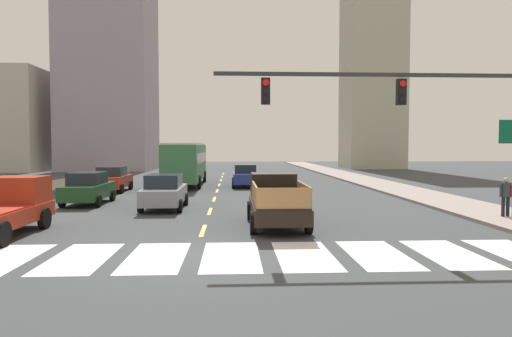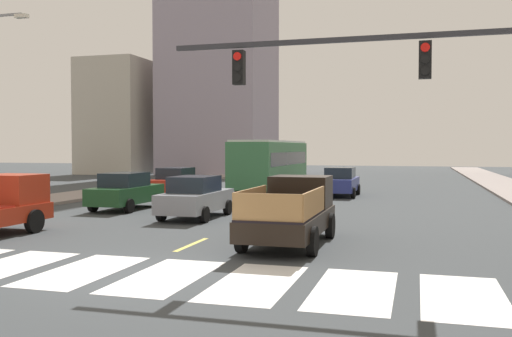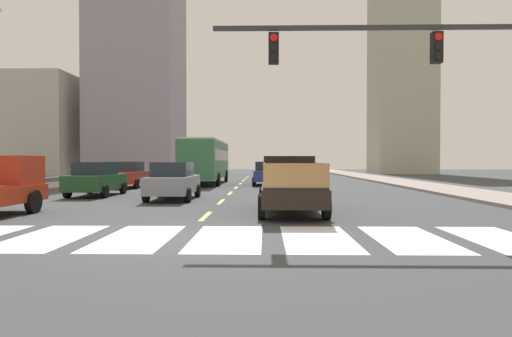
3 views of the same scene
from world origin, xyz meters
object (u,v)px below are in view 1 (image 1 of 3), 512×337
(pickup_stakebed, at_px, (276,201))
(sedan_near_left, at_px, (245,176))
(city_bus, at_px, (186,161))
(pedestrian_waiting, at_px, (506,194))
(sedan_mid, at_px, (113,179))
(pickup_dark, at_px, (3,208))
(sedan_near_right, at_px, (164,192))
(sedan_far, at_px, (88,188))
(traffic_signal_gantry, at_px, (439,110))

(pickup_stakebed, relative_size, sedan_near_left, 1.18)
(city_bus, relative_size, pedestrian_waiting, 6.59)
(city_bus, relative_size, sedan_near_left, 2.45)
(sedan_mid, bearing_deg, pedestrian_waiting, -34.96)
(pickup_dark, height_order, sedan_near_left, pickup_dark)
(pickup_dark, distance_m, pedestrian_waiting, 19.57)
(sedan_near_right, bearing_deg, sedan_far, 152.94)
(sedan_mid, xyz_separation_m, traffic_signal_gantry, (14.94, -16.90, 3.42))
(pickup_stakebed, relative_size, pedestrian_waiting, 3.17)
(pickup_dark, xyz_separation_m, city_bus, (4.33, 19.90, 1.03))
(pedestrian_waiting, bearing_deg, sedan_far, 72.67)
(pickup_dark, height_order, pedestrian_waiting, pickup_dark)
(pickup_dark, relative_size, sedan_mid, 1.18)
(sedan_near_left, height_order, sedan_mid, same)
(sedan_mid, bearing_deg, pickup_stakebed, -55.31)
(sedan_near_right, bearing_deg, sedan_mid, 116.92)
(sedan_near_right, bearing_deg, pickup_stakebed, -44.50)
(pickup_dark, xyz_separation_m, traffic_signal_gantry, (14.77, -1.66, 3.36))
(city_bus, relative_size, sedan_mid, 2.45)
(pickup_stakebed, height_order, sedan_near_right, pickup_stakebed)
(sedan_far, bearing_deg, pickup_stakebed, -36.90)
(sedan_far, relative_size, sedan_near_right, 1.00)
(pickup_dark, bearing_deg, traffic_signal_gantry, -4.46)
(sedan_near_right, bearing_deg, pedestrian_waiting, -17.27)
(sedan_near_left, xyz_separation_m, sedan_mid, (-9.14, -3.18, 0.00))
(sedan_near_left, relative_size, sedan_far, 1.00)
(sedan_near_right, height_order, sedan_mid, same)
(sedan_far, distance_m, pedestrian_waiting, 20.13)
(traffic_signal_gantry, bearing_deg, pickup_dark, 173.60)
(pickup_stakebed, xyz_separation_m, sedan_mid, (-9.90, 13.61, -0.08))
(pickup_stakebed, xyz_separation_m, sedan_far, (-9.42, 6.79, -0.08))
(sedan_far, distance_m, sedan_near_right, 4.81)
(city_bus, distance_m, sedan_far, 12.21)
(sedan_near_left, xyz_separation_m, pedestrian_waiting, (10.49, -16.23, 0.26))
(sedan_far, height_order, sedan_near_right, same)
(pedestrian_waiting, bearing_deg, traffic_signal_gantry, 130.11)
(pickup_dark, relative_size, sedan_near_left, 1.18)
(pickup_stakebed, distance_m, sedan_far, 11.61)
(pickup_stakebed, height_order, sedan_mid, pickup_stakebed)
(sedan_near_right, distance_m, pedestrian_waiting, 15.38)
(sedan_near_left, bearing_deg, city_bus, 160.61)
(pickup_dark, height_order, sedan_near_right, pickup_dark)
(pickup_dark, bearing_deg, sedan_near_left, 66.01)
(city_bus, xyz_separation_m, sedan_near_left, (4.63, -1.48, -1.09))
(sedan_near_left, distance_m, pedestrian_waiting, 19.33)
(pickup_stakebed, relative_size, traffic_signal_gantry, 0.47)
(city_bus, bearing_deg, pickup_dark, -104.45)
(pickup_stakebed, distance_m, traffic_signal_gantry, 6.88)
(sedan_far, bearing_deg, sedan_mid, 92.98)
(pickup_stakebed, relative_size, sedan_near_right, 1.18)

